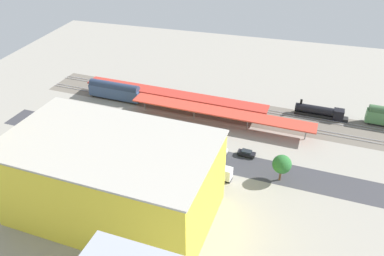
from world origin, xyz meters
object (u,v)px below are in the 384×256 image
Objects in this scene: platform_canopy_far at (174,94)px; parked_car_6 at (95,129)px; parked_car_2 at (190,144)px; construction_building at (112,179)px; traffic_light at (107,117)px; street_tree_4 at (150,143)px; parked_car_4 at (142,137)px; parked_car_5 at (120,132)px; parked_car_3 at (167,140)px; box_truck_1 at (215,171)px; parked_car_0 at (246,153)px; box_truck_0 at (141,156)px; street_tree_2 at (282,164)px; parked_car_1 at (219,150)px; street_tree_3 at (206,153)px; locomotive at (322,112)px; street_tree_1 at (184,151)px; platform_canopy_near at (220,112)px; parked_car_7 at (76,125)px; freight_coach_far at (115,90)px; street_tree_0 at (88,129)px.

parked_car_6 is at bearing 51.38° from platform_canopy_far.
parked_car_2 is at bearing 119.15° from platform_canopy_far.
construction_building is 6.00× the size of traffic_light.
traffic_light is at bearing -29.83° from street_tree_4.
street_tree_4 is at bearing 96.79° from platform_canopy_far.
traffic_light is (16.71, -9.58, -0.82)m from street_tree_4.
parked_car_5 reaches higher than parked_car_4.
parked_car_3 is 0.48× the size of box_truck_1.
box_truck_0 is (25.45, 9.63, 0.90)m from parked_car_0.
parked_car_4 is at bearing -54.62° from street_tree_4.
parked_car_4 is 9.88m from box_truck_0.
street_tree_2 is 50.02m from traffic_light.
platform_canopy_far is 29.65m from street_tree_4.
street_tree_2 is at bearing 156.85° from parked_car_1.
parked_car_1 is at bearing -98.84° from street_tree_3.
parked_car_5 is at bearing 25.37° from locomotive.
box_truck_0 is 1.15× the size of street_tree_1.
street_tree_1 is at bearing 79.86° from platform_canopy_near.
street_tree_2 is at bearing -176.32° from box_truck_0.
platform_canopy_near is 11.45× the size of parked_car_0.
parked_car_1 is 0.54× the size of box_truck_1.
box_truck_0 is 0.98× the size of box_truck_1.
platform_canopy_near is 7.96× the size of traffic_light.
parked_car_7 reaches higher than parked_car_1.
freight_coach_far is 20.15m from parked_car_6.
street_tree_1 reaches higher than parked_car_0.
street_tree_3 reaches higher than parked_car_4.
parked_car_7 reaches higher than parked_car_4.
parked_car_6 is 36.49m from street_tree_3.
parked_car_0 is at bearing -179.52° from parked_car_6.
street_tree_0 is (-5.62, 27.08, 2.59)m from freight_coach_far.
parked_car_0 is at bearing 54.40° from locomotive.
street_tree_0 is at bearing 138.84° from parked_car_7.
parked_car_6 is 0.55× the size of street_tree_3.
box_truck_0 reaches higher than parked_car_4.
locomotive is 60.56m from parked_car_5.
parked_car_6 is at bearing 22.97° from platform_canopy_near.
parked_car_5 is (36.02, -0.16, 0.08)m from parked_car_0.
traffic_light reaches higher than platform_canopy_near.
freight_coach_far is 4.14× the size of parked_car_5.
parked_car_0 is at bearing 126.15° from platform_canopy_near.
street_tree_3 is 1.23× the size of traffic_light.
traffic_light is (4.04, -0.75, 3.72)m from parked_car_5.
street_tree_0 reaches higher than freight_coach_far.
parked_car_5 is at bearing -176.09° from parked_car_6.
parked_car_5 is (6.88, -0.68, 0.08)m from parked_car_4.
traffic_light reaches higher than parked_car_1.
construction_building reaches higher than freight_coach_far.
box_truck_0 reaches higher than parked_car_6.
parked_car_7 reaches higher than parked_car_3.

